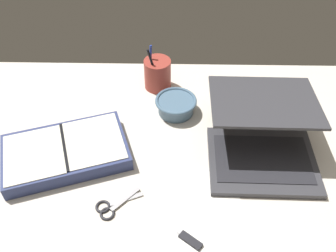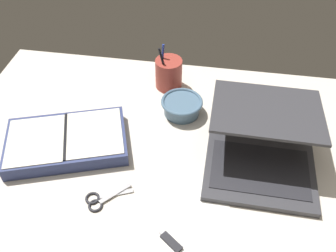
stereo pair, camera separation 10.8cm
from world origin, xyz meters
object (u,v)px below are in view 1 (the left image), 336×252
(pen_cup, at_px, (157,74))
(laptop, at_px, (263,140))
(scissors, at_px, (110,207))
(planner, at_px, (66,152))
(bowl, at_px, (176,105))

(pen_cup, bearing_deg, laptop, -44.63)
(laptop, relative_size, scissors, 2.94)
(laptop, xyz_separation_m, planner, (-0.56, -0.03, -0.03))
(pen_cup, xyz_separation_m, planner, (-0.25, -0.34, -0.03))
(laptop, distance_m, pen_cup, 0.44)
(bowl, xyz_separation_m, pen_cup, (-0.06, 0.13, 0.02))
(planner, bearing_deg, laptop, -15.92)
(laptop, relative_size, bowl, 2.65)
(laptop, height_order, planner, laptop)
(scissors, bearing_deg, pen_cup, 43.59)
(bowl, xyz_separation_m, scissors, (-0.17, -0.37, -0.03))
(planner, relative_size, scissors, 3.25)
(bowl, distance_m, pen_cup, 0.15)
(laptop, xyz_separation_m, bowl, (-0.25, 0.18, -0.03))
(bowl, relative_size, scissors, 1.11)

